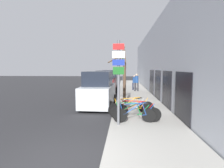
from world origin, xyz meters
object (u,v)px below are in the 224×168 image
bicycle_0 (137,114)px  parked_car_0 (99,91)px  bicycle_2 (137,111)px  bicycle_3 (132,108)px  traffic_light (123,65)px  parked_car_1 (106,84)px  pedestrian_far (136,81)px  pedestrian_near (134,81)px  bicycle_4 (131,107)px  parked_car_2 (110,80)px  signpost (119,79)px  street_tree (123,77)px  bicycle_1 (132,113)px

bicycle_0 → parked_car_0: parked_car_0 is taller
bicycle_2 → bicycle_3: (-0.23, 0.51, 0.03)m
traffic_light → parked_car_1: bearing=-99.7°
bicycle_2 → pedestrian_far: pedestrian_far is taller
bicycle_0 → traffic_light: (-0.73, 18.22, 2.50)m
pedestrian_far → traffic_light: bearing=95.2°
bicycle_3 → bicycle_2: bearing=-174.8°
bicycle_0 → bicycle_3: size_ratio=0.93×
bicycle_3 → pedestrian_near: size_ratio=1.44×
bicycle_3 → bicycle_4: bicycle_3 is taller
parked_car_1 → parked_car_2: parked_car_1 is taller
signpost → parked_car_1: bearing=99.1°
bicycle_2 → parked_car_1: size_ratio=0.49×
parked_car_1 → traffic_light: size_ratio=0.92×
street_tree → bicycle_1: bearing=-82.5°
street_tree → bicycle_3: bearing=-79.0°
parked_car_1 → pedestrian_near: parked_car_1 is taller
parked_car_2 → pedestrian_near: bearing=-39.5°
bicycle_3 → traffic_light: traffic_light is taller
street_tree → traffic_light: (-0.10, 14.89, 1.05)m
bicycle_1 → bicycle_3: bearing=15.1°
signpost → bicycle_3: signpost is taller
bicycle_2 → street_tree: bearing=36.2°
bicycle_2 → traffic_light: (-0.75, 17.63, 2.51)m
bicycle_3 → bicycle_4: size_ratio=1.19×
parked_car_0 → parked_car_2: parked_car_0 is taller
bicycle_2 → pedestrian_near: pedestrian_near is taller
signpost → bicycle_2: size_ratio=1.75×
bicycle_4 → pedestrian_near: (0.77, 10.27, 0.57)m
pedestrian_near → signpost: bearing=-86.6°
bicycle_4 → traffic_light: size_ratio=0.44×
bicycle_0 → parked_car_0: bearing=23.4°
bicycle_1 → bicycle_4: (0.01, 1.20, -0.00)m
bicycle_1 → parked_car_1: 8.98m
pedestrian_far → street_tree: (-1.36, -7.33, 0.78)m
bicycle_2 → parked_car_1: parked_car_1 is taller
signpost → parked_car_2: (-1.46, 14.49, -1.08)m
traffic_light → pedestrian_far: bearing=-79.1°
parked_car_0 → parked_car_2: (-0.03, 10.36, -0.02)m
signpost → parked_car_0: 4.50m
bicycle_4 → parked_car_0: size_ratio=0.47×
bicycle_0 → pedestrian_near: pedestrian_near is taller
parked_car_1 → street_tree: bearing=-72.7°
street_tree → signpost: bearing=-93.0°
bicycle_1 → street_tree: size_ratio=0.55×
bicycle_2 → pedestrian_near: size_ratio=1.24×
bicycle_2 → street_tree: street_tree is taller
bicycle_2 → bicycle_0: bearing=-159.8°
signpost → traffic_light: 18.60m
signpost → traffic_light: size_ratio=0.79×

